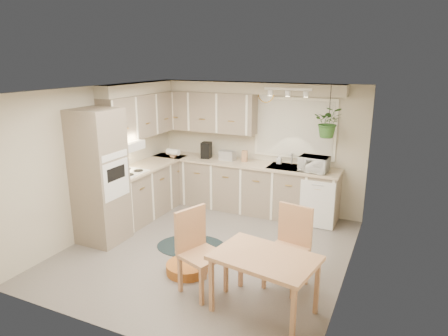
{
  "coord_description": "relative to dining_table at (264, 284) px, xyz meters",
  "views": [
    {
      "loc": [
        2.54,
        -4.91,
        2.82
      ],
      "look_at": [
        0.01,
        0.55,
        1.16
      ],
      "focal_mm": 32.0,
      "sensor_mm": 36.0,
      "label": 1
    }
  ],
  "objects": [
    {
      "name": "floor",
      "position": [
        -1.27,
        1.1,
        -0.35
      ],
      "size": [
        4.2,
        4.2,
        0.0
      ],
      "primitive_type": "plane",
      "color": "slate",
      "rests_on": "ground"
    },
    {
      "name": "dishwasher_front",
      "position": [
        0.03,
        2.59,
        0.07
      ],
      "size": [
        0.58,
        0.02,
        0.83
      ],
      "primitive_type": "cube",
      "color": "white",
      "rests_on": "base_cab_back"
    },
    {
      "name": "wall_clock",
      "position": [
        -1.12,
        3.17,
        1.83
      ],
      "size": [
        0.3,
        0.03,
        0.3
      ],
      "primitive_type": "cylinder",
      "rotation": [
        1.57,
        0.0,
        0.0
      ],
      "color": "gold",
      "rests_on": "wall_back"
    },
    {
      "name": "track_light_bar",
      "position": [
        -0.57,
        2.65,
        1.98
      ],
      "size": [
        0.8,
        0.04,
        0.04
      ],
      "primitive_type": "cube",
      "color": "white",
      "rests_on": "ceiling"
    },
    {
      "name": "wall_oven_face",
      "position": [
        -2.63,
        0.72,
        0.7
      ],
      "size": [
        0.02,
        0.56,
        0.58
      ],
      "primitive_type": "cube",
      "color": "white",
      "rests_on": "oven_stack"
    },
    {
      "name": "wall_right",
      "position": [
        0.73,
        1.1,
        0.85
      ],
      "size": [
        0.04,
        4.2,
        2.4
      ],
      "primitive_type": "cube",
      "color": "beige",
      "rests_on": "floor"
    },
    {
      "name": "range_hood",
      "position": [
        -2.97,
        1.4,
        1.05
      ],
      "size": [
        0.4,
        0.6,
        0.14
      ],
      "primitive_type": "cube",
      "color": "white",
      "rests_on": "upper_cab_left"
    },
    {
      "name": "sink",
      "position": [
        -0.57,
        2.9,
        0.55
      ],
      "size": [
        0.7,
        0.48,
        0.1
      ],
      "primitive_type": "cube",
      "color": "#B0B3B8",
      "rests_on": "counter_back"
    },
    {
      "name": "counter_left",
      "position": [
        -2.96,
        1.97,
        0.57
      ],
      "size": [
        0.64,
        1.89,
        0.04
      ],
      "primitive_type": "cube",
      "color": "#C3B08E",
      "rests_on": "base_cab_left"
    },
    {
      "name": "oven_stack",
      "position": [
        -2.95,
        0.72,
        0.7
      ],
      "size": [
        0.65,
        0.65,
        2.1
      ],
      "primitive_type": "cube",
      "color": "gray",
      "rests_on": "floor"
    },
    {
      "name": "microwave",
      "position": [
        -0.1,
        2.8,
        0.75
      ],
      "size": [
        0.51,
        0.31,
        0.33
      ],
      "primitive_type": "imported",
      "rotation": [
        0.0,
        0.0,
        -0.1
      ],
      "color": "white",
      "rests_on": "counter_back"
    },
    {
      "name": "wall_left",
      "position": [
        -3.27,
        1.1,
        0.85
      ],
      "size": [
        0.04,
        4.2,
        2.4
      ],
      "primitive_type": "cube",
      "color": "beige",
      "rests_on": "floor"
    },
    {
      "name": "upper_cab_left",
      "position": [
        -3.1,
        2.1,
        1.47
      ],
      "size": [
        0.35,
        2.0,
        0.75
      ],
      "primitive_type": "cube",
      "color": "gray",
      "rests_on": "wall_left"
    },
    {
      "name": "soffit_back",
      "position": [
        -1.47,
        3.05,
        1.95
      ],
      "size": [
        3.6,
        0.3,
        0.2
      ],
      "primitive_type": "cube",
      "color": "beige",
      "rests_on": "wall_back"
    },
    {
      "name": "ceiling",
      "position": [
        -1.27,
        1.1,
        2.05
      ],
      "size": [
        4.2,
        4.2,
        0.0
      ],
      "primitive_type": "plane",
      "color": "silver",
      "rests_on": "wall_back"
    },
    {
      "name": "wall_back",
      "position": [
        -1.27,
        3.2,
        0.85
      ],
      "size": [
        4.0,
        0.04,
        2.4
      ],
      "primitive_type": "cube",
      "color": "beige",
      "rests_on": "floor"
    },
    {
      "name": "braided_rug",
      "position": [
        -1.57,
        1.1,
        -0.35
      ],
      "size": [
        1.27,
        1.11,
        0.01
      ],
      "primitive_type": "ellipsoid",
      "rotation": [
        0.0,
        0.0,
        0.34
      ],
      "color": "black",
      "rests_on": "floor"
    },
    {
      "name": "toaster",
      "position": [
        -1.78,
        2.92,
        0.68
      ],
      "size": [
        0.31,
        0.19,
        0.18
      ],
      "primitive_type": "cube",
      "rotation": [
        0.0,
        0.0,
        -0.09
      ],
      "color": "#B0B3B8",
      "rests_on": "counter_back"
    },
    {
      "name": "hanging_plant",
      "position": [
        0.1,
        2.8,
        1.39
      ],
      "size": [
        0.54,
        0.58,
        0.4
      ],
      "primitive_type": "imported",
      "rotation": [
        0.0,
        0.0,
        0.16
      ],
      "color": "#305D25",
      "rests_on": "ceiling"
    },
    {
      "name": "knife_block",
      "position": [
        -1.44,
        2.95,
        0.69
      ],
      "size": [
        0.11,
        0.11,
        0.21
      ],
      "primitive_type": "cube",
      "rotation": [
        0.0,
        0.0,
        0.15
      ],
      "color": "tan",
      "rests_on": "counter_back"
    },
    {
      "name": "coffee_maker",
      "position": [
        -2.22,
        2.9,
        0.74
      ],
      "size": [
        0.21,
        0.24,
        0.31
      ],
      "primitive_type": "cube",
      "rotation": [
        0.0,
        0.0,
        0.17
      ],
      "color": "black",
      "rests_on": "counter_back"
    },
    {
      "name": "counter_back",
      "position": [
        -1.47,
        2.89,
        0.57
      ],
      "size": [
        3.64,
        0.64,
        0.04
      ],
      "primitive_type": "cube",
      "color": "#C3B08E",
      "rests_on": "base_cab_back"
    },
    {
      "name": "chair_left",
      "position": [
        -0.82,
        0.08,
        0.17
      ],
      "size": [
        0.63,
        0.63,
        1.05
      ],
      "primitive_type": "cube",
      "rotation": [
        0.0,
        0.0,
        -1.93
      ],
      "color": "tan",
      "rests_on": "floor"
    },
    {
      "name": "base_cab_back",
      "position": [
        -1.47,
        2.9,
        0.1
      ],
      "size": [
        3.6,
        0.6,
        0.9
      ],
      "primitive_type": "cube",
      "color": "gray",
      "rests_on": "floor"
    },
    {
      "name": "window_blinds",
      "position": [
        -0.57,
        3.17,
        1.25
      ],
      "size": [
        1.4,
        0.02,
        1.0
      ],
      "primitive_type": "cube",
      "color": "white",
      "rests_on": "wall_back"
    },
    {
      "name": "cooktop",
      "position": [
        -2.95,
        1.4,
        0.59
      ],
      "size": [
        0.52,
        0.58,
        0.02
      ],
      "primitive_type": "cube",
      "color": "white",
      "rests_on": "counter_left"
    },
    {
      "name": "wall_front",
      "position": [
        -1.27,
        -1.0,
        0.85
      ],
      "size": [
        4.0,
        0.04,
        2.4
      ],
      "primitive_type": "cube",
      "color": "beige",
      "rests_on": "floor"
    },
    {
      "name": "pet_bed",
      "position": [
        -1.23,
        0.4,
        -0.29
      ],
      "size": [
        0.72,
        0.72,
        0.13
      ],
      "primitive_type": "cylinder",
      "rotation": [
        0.0,
        0.0,
        -0.34
      ],
      "color": "#9E5C1F",
      "rests_on": "floor"
    },
    {
      "name": "dining_table",
      "position": [
        0.0,
        0.0,
        0.0
      ],
      "size": [
        1.23,
        0.92,
        0.71
      ],
      "primitive_type": "cube",
      "rotation": [
        0.0,
        0.0,
        -0.16
      ],
      "color": "tan",
      "rests_on": "floor"
    },
    {
      "name": "soffit_left",
      "position": [
        -3.12,
        2.1,
        1.95
      ],
      "size": [
        0.3,
        2.0,
        0.2
      ],
      "primitive_type": "cube",
      "color": "beige",
      "rests_on": "wall_left"
    },
    {
      "name": "window_frame",
      "position": [
        -0.57,
        3.18,
        1.25
      ],
      "size": [
        1.5,
        0.02,
        1.1
      ],
      "primitive_type": "cube",
      "color": "white",
      "rests_on": "wall_back"
    },
    {
      "name": "upper_cab_back",
      "position": [
        -2.27,
        3.02,
        1.47
      ],
      "size": [
        2.0,
        0.35,
        0.75
      ],
      "primitive_type": "cube",
      "color": "gray",
      "rests_on": "wall_back"
    },
    {
      "name": "base_cab_left",
      "position": [
        -2.97,
        1.97,
        0.1
      ],
      "size": [
        0.6,
        1.85,
        0.9
      ],
      "primitive_type": "cube",
      "color": "gray",
      "rests_on": "floor"
    },
    {
      "name": "chair_back",
      "position": [
        0.07,
        0.63,
        0.16
      ],
      "size": [
        0.56,
        0.56,
        1.03
      ],
      "primitive_type": "cube",
      "rotation": [
        0.0,
        0.0,
        2.96
      ],
      "color": "tan",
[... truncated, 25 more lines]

